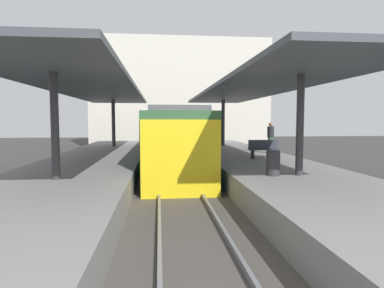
{
  "coord_description": "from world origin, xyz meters",
  "views": [
    {
      "loc": [
        -0.72,
        -14.95,
        2.76
      ],
      "look_at": [
        0.88,
        0.73,
        1.63
      ],
      "focal_mm": 30.44,
      "sensor_mm": 36.0,
      "label": 1
    }
  ],
  "objects_px": {
    "platform_bench": "(264,148)",
    "litter_bin": "(273,163)",
    "commuter_train": "(172,139)",
    "passenger_near_bench": "(271,137)",
    "platform_sign": "(212,123)"
  },
  "relations": [
    {
      "from": "commuter_train",
      "to": "passenger_near_bench",
      "type": "relative_size",
      "value": 9.18
    },
    {
      "from": "platform_sign",
      "to": "litter_bin",
      "type": "bearing_deg",
      "value": -84.63
    },
    {
      "from": "commuter_train",
      "to": "passenger_near_bench",
      "type": "xyz_separation_m",
      "value": [
        5.32,
        -1.1,
        0.14
      ]
    },
    {
      "from": "platform_sign",
      "to": "passenger_near_bench",
      "type": "xyz_separation_m",
      "value": [
        3.12,
        -0.8,
        -0.76
      ]
    },
    {
      "from": "commuter_train",
      "to": "platform_sign",
      "type": "height_order",
      "value": "commuter_train"
    },
    {
      "from": "platform_sign",
      "to": "litter_bin",
      "type": "xyz_separation_m",
      "value": [
        0.74,
        -7.84,
        -1.22
      ]
    },
    {
      "from": "platform_bench",
      "to": "passenger_near_bench",
      "type": "height_order",
      "value": "passenger_near_bench"
    },
    {
      "from": "litter_bin",
      "to": "passenger_near_bench",
      "type": "distance_m",
      "value": 7.44
    },
    {
      "from": "litter_bin",
      "to": "commuter_train",
      "type": "bearing_deg",
      "value": 109.86
    },
    {
      "from": "litter_bin",
      "to": "passenger_near_bench",
      "type": "xyz_separation_m",
      "value": [
        2.38,
        7.03,
        0.46
      ]
    },
    {
      "from": "litter_bin",
      "to": "passenger_near_bench",
      "type": "bearing_deg",
      "value": 71.28
    },
    {
      "from": "commuter_train",
      "to": "platform_bench",
      "type": "bearing_deg",
      "value": -39.83
    },
    {
      "from": "platform_bench",
      "to": "litter_bin",
      "type": "bearing_deg",
      "value": -104.67
    },
    {
      "from": "platform_sign",
      "to": "passenger_near_bench",
      "type": "relative_size",
      "value": 1.33
    },
    {
      "from": "platform_bench",
      "to": "passenger_near_bench",
      "type": "distance_m",
      "value": 2.67
    }
  ]
}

